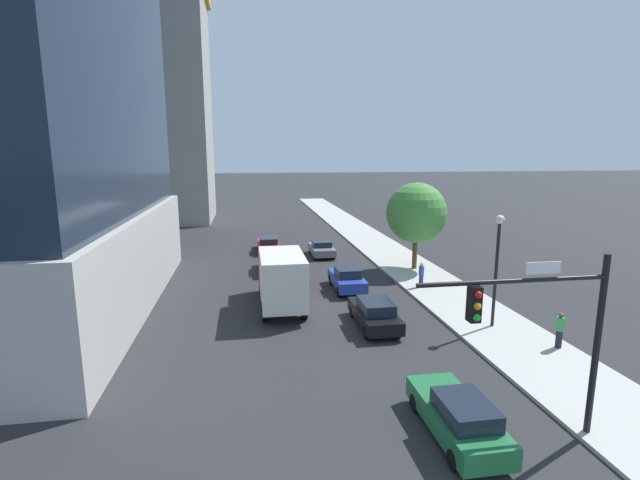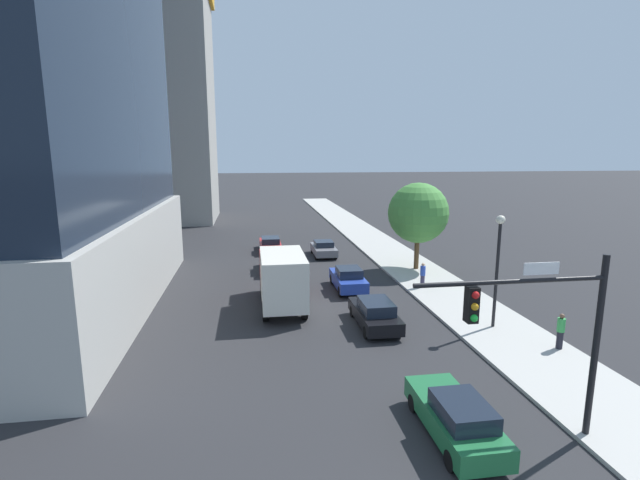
{
  "view_description": "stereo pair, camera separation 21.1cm",
  "coord_description": "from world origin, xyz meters",
  "px_view_note": "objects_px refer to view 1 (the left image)",
  "views": [
    {
      "loc": [
        -4.4,
        -7.25,
        8.86
      ],
      "look_at": [
        -1.01,
        13.72,
        4.79
      ],
      "focal_mm": 25.64,
      "sensor_mm": 36.0,
      "label": 1
    },
    {
      "loc": [
        -4.19,
        -7.28,
        8.86
      ],
      "look_at": [
        -1.01,
        13.72,
        4.79
      ],
      "focal_mm": 25.64,
      "sensor_mm": 36.0,
      "label": 2
    }
  ],
  "objects_px": {
    "street_lamp": "(497,254)",
    "car_silver": "(273,261)",
    "car_gray": "(322,248)",
    "construction_building": "(148,87)",
    "street_tree": "(416,213)",
    "pedestrian_green_shirt": "(560,330)",
    "car_blue": "(347,279)",
    "box_truck": "(281,276)",
    "traffic_light_pole": "(542,318)",
    "car_green": "(458,416)",
    "car_red": "(268,244)",
    "car_black": "(375,313)",
    "pedestrian_blue_shirt": "(421,275)"
  },
  "relations": [
    {
      "from": "street_lamp",
      "to": "car_silver",
      "type": "xyz_separation_m",
      "value": [
        -10.4,
        13.43,
        -3.13
      ]
    },
    {
      "from": "car_silver",
      "to": "construction_building",
      "type": "bearing_deg",
      "value": 115.32
    },
    {
      "from": "car_black",
      "to": "street_tree",
      "type": "bearing_deg",
      "value": 59.98
    },
    {
      "from": "pedestrian_green_shirt",
      "to": "pedestrian_blue_shirt",
      "type": "height_order",
      "value": "pedestrian_green_shirt"
    },
    {
      "from": "street_tree",
      "to": "car_red",
      "type": "height_order",
      "value": "street_tree"
    },
    {
      "from": "car_gray",
      "to": "construction_building",
      "type": "bearing_deg",
      "value": 126.69
    },
    {
      "from": "street_lamp",
      "to": "car_silver",
      "type": "distance_m",
      "value": 17.27
    },
    {
      "from": "construction_building",
      "to": "pedestrian_green_shirt",
      "type": "bearing_deg",
      "value": -60.49
    },
    {
      "from": "pedestrian_green_shirt",
      "to": "pedestrian_blue_shirt",
      "type": "distance_m",
      "value": 10.42
    },
    {
      "from": "car_gray",
      "to": "car_black",
      "type": "bearing_deg",
      "value": -90.0
    },
    {
      "from": "street_tree",
      "to": "car_green",
      "type": "bearing_deg",
      "value": -107.05
    },
    {
      "from": "car_silver",
      "to": "car_gray",
      "type": "xyz_separation_m",
      "value": [
        4.52,
        4.54,
        -0.11
      ]
    },
    {
      "from": "car_blue",
      "to": "car_red",
      "type": "distance_m",
      "value": 13.58
    },
    {
      "from": "car_green",
      "to": "car_blue",
      "type": "height_order",
      "value": "car_blue"
    },
    {
      "from": "street_lamp",
      "to": "street_tree",
      "type": "distance_m",
      "value": 11.98
    },
    {
      "from": "car_silver",
      "to": "pedestrian_green_shirt",
      "type": "xyz_separation_m",
      "value": [
        11.97,
        -16.38,
        0.22
      ]
    },
    {
      "from": "street_tree",
      "to": "car_black",
      "type": "bearing_deg",
      "value": -120.02
    },
    {
      "from": "car_black",
      "to": "pedestrian_blue_shirt",
      "type": "height_order",
      "value": "pedestrian_blue_shirt"
    },
    {
      "from": "construction_building",
      "to": "pedestrian_green_shirt",
      "type": "relative_size",
      "value": 24.56
    },
    {
      "from": "street_tree",
      "to": "pedestrian_green_shirt",
      "type": "bearing_deg",
      "value": -85.23
    },
    {
      "from": "car_silver",
      "to": "box_truck",
      "type": "distance_m",
      "value": 8.55
    },
    {
      "from": "car_black",
      "to": "pedestrian_green_shirt",
      "type": "distance_m",
      "value": 8.54
    },
    {
      "from": "car_black",
      "to": "pedestrian_green_shirt",
      "type": "bearing_deg",
      "value": -29.21
    },
    {
      "from": "traffic_light_pole",
      "to": "pedestrian_blue_shirt",
      "type": "bearing_deg",
      "value": 80.46
    },
    {
      "from": "street_lamp",
      "to": "car_green",
      "type": "relative_size",
      "value": 1.27
    },
    {
      "from": "pedestrian_blue_shirt",
      "to": "pedestrian_green_shirt",
      "type": "bearing_deg",
      "value": -75.58
    },
    {
      "from": "street_tree",
      "to": "box_truck",
      "type": "xyz_separation_m",
      "value": [
        -10.72,
        -7.01,
        -2.54
      ]
    },
    {
      "from": "car_blue",
      "to": "traffic_light_pole",
      "type": "bearing_deg",
      "value": -82.58
    },
    {
      "from": "street_tree",
      "to": "pedestrian_green_shirt",
      "type": "height_order",
      "value": "street_tree"
    },
    {
      "from": "street_tree",
      "to": "car_silver",
      "type": "distance_m",
      "value": 11.42
    },
    {
      "from": "car_black",
      "to": "traffic_light_pole",
      "type": "bearing_deg",
      "value": -77.87
    },
    {
      "from": "car_silver",
      "to": "pedestrian_blue_shirt",
      "type": "relative_size",
      "value": 2.62
    },
    {
      "from": "car_green",
      "to": "car_gray",
      "type": "distance_m",
      "value": 26.24
    },
    {
      "from": "traffic_light_pole",
      "to": "pedestrian_green_shirt",
      "type": "xyz_separation_m",
      "value": [
        5.29,
        5.91,
        -3.09
      ]
    },
    {
      "from": "box_truck",
      "to": "car_silver",
      "type": "bearing_deg",
      "value": 90.0
    },
    {
      "from": "traffic_light_pole",
      "to": "street_tree",
      "type": "height_order",
      "value": "street_tree"
    },
    {
      "from": "car_gray",
      "to": "box_truck",
      "type": "relative_size",
      "value": 0.59
    },
    {
      "from": "construction_building",
      "to": "car_silver",
      "type": "relative_size",
      "value": 9.43
    },
    {
      "from": "car_blue",
      "to": "street_lamp",
      "type": "bearing_deg",
      "value": -52.89
    },
    {
      "from": "car_green",
      "to": "car_red",
      "type": "xyz_separation_m",
      "value": [
        -4.52,
        28.85,
        -0.05
      ]
    },
    {
      "from": "traffic_light_pole",
      "to": "car_red",
      "type": "distance_m",
      "value": 30.37
    },
    {
      "from": "traffic_light_pole",
      "to": "car_blue",
      "type": "distance_m",
      "value": 17.1
    },
    {
      "from": "traffic_light_pole",
      "to": "car_red",
      "type": "height_order",
      "value": "traffic_light_pole"
    },
    {
      "from": "box_truck",
      "to": "pedestrian_green_shirt",
      "type": "xyz_separation_m",
      "value": [
        11.97,
        -7.89,
        -0.9
      ]
    },
    {
      "from": "box_truck",
      "to": "traffic_light_pole",
      "type": "bearing_deg",
      "value": -64.18
    },
    {
      "from": "car_blue",
      "to": "box_truck",
      "type": "distance_m",
      "value": 5.45
    },
    {
      "from": "car_red",
      "to": "street_tree",
      "type": "bearing_deg",
      "value": -38.78
    },
    {
      "from": "car_green",
      "to": "pedestrian_blue_shirt",
      "type": "distance_m",
      "value": 16.17
    },
    {
      "from": "construction_building",
      "to": "street_tree",
      "type": "bearing_deg",
      "value": -51.27
    },
    {
      "from": "street_lamp",
      "to": "car_gray",
      "type": "xyz_separation_m",
      "value": [
        -5.88,
        17.97,
        -3.25
      ]
    }
  ]
}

